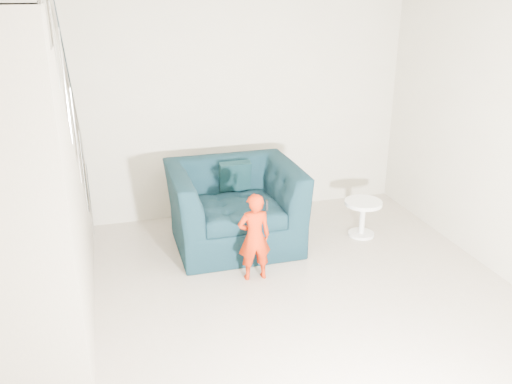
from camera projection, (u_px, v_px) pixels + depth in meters
floor at (278, 336)px, 4.61m from camera, size 5.50×5.50×0.00m
back_wall at (209, 111)px, 6.58m from camera, size 5.00×0.00×5.00m
armchair at (234, 206)px, 6.09m from camera, size 1.42×1.24×0.92m
toddler at (254, 237)px, 5.35m from camera, size 0.34×0.22×0.92m
side_table at (363, 212)px, 6.34m from camera, size 0.44×0.44×0.44m
staircase at (16, 236)px, 4.24m from camera, size 1.02×3.03×3.62m
cushion at (235, 176)px, 6.30m from camera, size 0.36×0.17×0.36m
throw at (181, 200)px, 5.95m from camera, size 0.05×0.51×0.57m
phone at (267, 205)px, 5.23m from camera, size 0.03×0.05×0.10m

